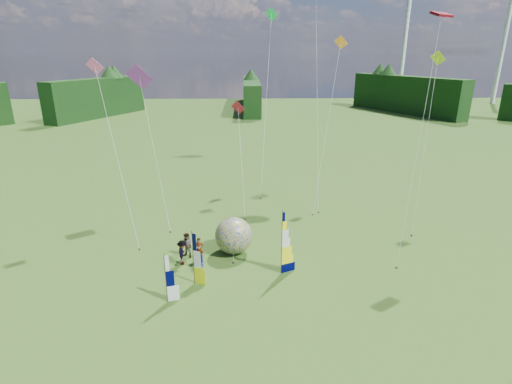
{
  "coord_description": "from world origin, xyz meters",
  "views": [
    {
      "loc": [
        -1.68,
        -20.65,
        14.19
      ],
      "look_at": [
        -1.0,
        4.0,
        5.5
      ],
      "focal_mm": 28.0,
      "sensor_mm": 36.0,
      "label": 1
    }
  ],
  "objects_px": {
    "bol_inflatable": "(234,236)",
    "spectator_d": "(230,240)",
    "camp_chair": "(199,263)",
    "kite_whale": "(318,86)",
    "feather_banner_main": "(282,244)",
    "spectator_b": "(187,246)",
    "spectator_a": "(199,249)",
    "side_banner_left": "(193,259)",
    "spectator_c": "(182,252)",
    "side_banner_far": "(166,279)"
  },
  "relations": [
    {
      "from": "feather_banner_main",
      "to": "bol_inflatable",
      "type": "height_order",
      "value": "feather_banner_main"
    },
    {
      "from": "side_banner_far",
      "to": "spectator_a",
      "type": "height_order",
      "value": "side_banner_far"
    },
    {
      "from": "side_banner_left",
      "to": "side_banner_far",
      "type": "height_order",
      "value": "side_banner_left"
    },
    {
      "from": "feather_banner_main",
      "to": "spectator_a",
      "type": "relative_size",
      "value": 2.64
    },
    {
      "from": "bol_inflatable",
      "to": "spectator_b",
      "type": "xyz_separation_m",
      "value": [
        -3.34,
        -0.67,
        -0.42
      ]
    },
    {
      "from": "kite_whale",
      "to": "camp_chair",
      "type": "bearing_deg",
      "value": -108.49
    },
    {
      "from": "side_banner_left",
      "to": "bol_inflatable",
      "type": "relative_size",
      "value": 1.3
    },
    {
      "from": "bol_inflatable",
      "to": "spectator_a",
      "type": "relative_size",
      "value": 1.63
    },
    {
      "from": "spectator_b",
      "to": "spectator_d",
      "type": "height_order",
      "value": "spectator_b"
    },
    {
      "from": "spectator_d",
      "to": "side_banner_far",
      "type": "bearing_deg",
      "value": 76.02
    },
    {
      "from": "camp_chair",
      "to": "kite_whale",
      "type": "bearing_deg",
      "value": 48.81
    },
    {
      "from": "spectator_b",
      "to": "spectator_c",
      "type": "height_order",
      "value": "spectator_b"
    },
    {
      "from": "bol_inflatable",
      "to": "spectator_b",
      "type": "distance_m",
      "value": 3.44
    },
    {
      "from": "bol_inflatable",
      "to": "spectator_d",
      "type": "distance_m",
      "value": 0.73
    },
    {
      "from": "spectator_a",
      "to": "camp_chair",
      "type": "height_order",
      "value": "spectator_a"
    },
    {
      "from": "camp_chair",
      "to": "kite_whale",
      "type": "relative_size",
      "value": 0.05
    },
    {
      "from": "spectator_a",
      "to": "camp_chair",
      "type": "xyz_separation_m",
      "value": [
        0.13,
        -1.43,
        -0.34
      ]
    },
    {
      "from": "bol_inflatable",
      "to": "feather_banner_main",
      "type": "bearing_deg",
      "value": -43.28
    },
    {
      "from": "camp_chair",
      "to": "bol_inflatable",
      "type": "bearing_deg",
      "value": 38.86
    },
    {
      "from": "side_banner_left",
      "to": "spectator_c",
      "type": "relative_size",
      "value": 1.97
    },
    {
      "from": "feather_banner_main",
      "to": "camp_chair",
      "type": "relative_size",
      "value": 4.45
    },
    {
      "from": "spectator_a",
      "to": "bol_inflatable",
      "type": "bearing_deg",
      "value": 24.71
    },
    {
      "from": "feather_banner_main",
      "to": "kite_whale",
      "type": "relative_size",
      "value": 0.2
    },
    {
      "from": "spectator_c",
      "to": "side_banner_left",
      "type": "bearing_deg",
      "value": -159.13
    },
    {
      "from": "spectator_d",
      "to": "spectator_b",
      "type": "bearing_deg",
      "value": 33.28
    },
    {
      "from": "bol_inflatable",
      "to": "spectator_d",
      "type": "bearing_deg",
      "value": 130.22
    },
    {
      "from": "feather_banner_main",
      "to": "bol_inflatable",
      "type": "xyz_separation_m",
      "value": [
        -3.28,
        3.09,
        -0.85
      ]
    },
    {
      "from": "side_banner_left",
      "to": "spectator_a",
      "type": "relative_size",
      "value": 2.11
    },
    {
      "from": "kite_whale",
      "to": "spectator_d",
      "type": "bearing_deg",
      "value": -108.07
    },
    {
      "from": "spectator_c",
      "to": "side_banner_far",
      "type": "bearing_deg",
      "value": 173.42
    },
    {
      "from": "feather_banner_main",
      "to": "spectator_b",
      "type": "xyz_separation_m",
      "value": [
        -6.62,
        2.41,
        -1.27
      ]
    },
    {
      "from": "spectator_a",
      "to": "spectator_c",
      "type": "relative_size",
      "value": 0.93
    },
    {
      "from": "spectator_d",
      "to": "kite_whale",
      "type": "xyz_separation_m",
      "value": [
        8.35,
        12.84,
        10.2
      ]
    },
    {
      "from": "bol_inflatable",
      "to": "spectator_b",
      "type": "relative_size",
      "value": 1.45
    },
    {
      "from": "spectator_c",
      "to": "camp_chair",
      "type": "bearing_deg",
      "value": -126.47
    },
    {
      "from": "side_banner_far",
      "to": "spectator_d",
      "type": "relative_size",
      "value": 1.87
    },
    {
      "from": "spectator_b",
      "to": "spectator_d",
      "type": "xyz_separation_m",
      "value": [
        3.03,
        1.05,
        -0.12
      ]
    },
    {
      "from": "spectator_c",
      "to": "spectator_d",
      "type": "xyz_separation_m",
      "value": [
        3.24,
        2.01,
        -0.08
      ]
    },
    {
      "from": "spectator_a",
      "to": "camp_chair",
      "type": "relative_size",
      "value": 1.69
    },
    {
      "from": "side_banner_left",
      "to": "spectator_d",
      "type": "bearing_deg",
      "value": 88.18
    },
    {
      "from": "side_banner_far",
      "to": "feather_banner_main",
      "type": "bearing_deg",
      "value": 8.54
    },
    {
      "from": "spectator_d",
      "to": "feather_banner_main",
      "type": "bearing_deg",
      "value": 150.29
    },
    {
      "from": "spectator_a",
      "to": "spectator_b",
      "type": "height_order",
      "value": "spectator_b"
    },
    {
      "from": "side_banner_left",
      "to": "bol_inflatable",
      "type": "bearing_deg",
      "value": 82.86
    },
    {
      "from": "spectator_a",
      "to": "spectator_b",
      "type": "xyz_separation_m",
      "value": [
        -0.9,
        0.34,
        0.11
      ]
    },
    {
      "from": "bol_inflatable",
      "to": "camp_chair",
      "type": "bearing_deg",
      "value": -133.42
    },
    {
      "from": "spectator_c",
      "to": "feather_banner_main",
      "type": "bearing_deg",
      "value": -105.21
    },
    {
      "from": "spectator_b",
      "to": "spectator_d",
      "type": "relative_size",
      "value": 1.14
    },
    {
      "from": "feather_banner_main",
      "to": "spectator_c",
      "type": "xyz_separation_m",
      "value": [
        -6.84,
        1.45,
        -1.32
      ]
    },
    {
      "from": "feather_banner_main",
      "to": "bol_inflatable",
      "type": "distance_m",
      "value": 4.58
    }
  ]
}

